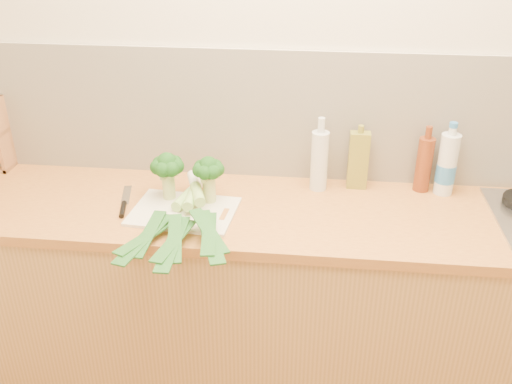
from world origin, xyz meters
TOP-DOWN VIEW (x-y plane):
  - room_shell at (0.00, 1.49)m, footprint 3.50×3.50m
  - counter at (0.00, 1.20)m, footprint 3.20×0.62m
  - chopping_board at (-0.43, 1.13)m, footprint 0.41×0.32m
  - broccoli_left at (-0.51, 1.22)m, footprint 0.13×0.13m
  - broccoli_right at (-0.34, 1.21)m, footprint 0.12×0.12m
  - leek_front at (-0.46, 1.09)m, footprint 0.20×0.62m
  - leek_mid at (-0.40, 1.08)m, footprint 0.11×0.69m
  - leek_back at (-0.35, 1.08)m, footprint 0.26×0.63m
  - chefs_knife at (-0.67, 1.14)m, footprint 0.08×0.27m
  - oil_tin at (0.23, 1.42)m, footprint 0.08×0.05m
  - glass_bottle at (0.07, 1.39)m, footprint 0.07×0.07m
  - amber_bottle at (0.49, 1.42)m, footprint 0.06×0.06m
  - water_bottle at (0.58, 1.41)m, footprint 0.08×0.08m

SIDE VIEW (x-z plane):
  - counter at x=0.00m, z-range 0.00..0.90m
  - chopping_board at x=-0.43m, z-range 0.90..0.91m
  - chefs_knife at x=-0.67m, z-range 0.90..0.92m
  - leek_front at x=-0.46m, z-range 0.91..0.96m
  - leek_mid at x=-0.40m, z-range 0.93..0.97m
  - leek_back at x=-0.35m, z-range 0.95..0.99m
  - amber_bottle at x=0.49m, z-range 0.88..1.16m
  - water_bottle at x=0.58m, z-range 0.88..1.16m
  - oil_tin at x=0.23m, z-range 0.89..1.16m
  - glass_bottle at x=0.07m, z-range 0.88..1.18m
  - broccoli_right at x=-0.34m, z-range 0.95..1.13m
  - broccoli_left at x=-0.51m, z-range 0.95..1.14m
  - room_shell at x=0.00m, z-range -0.58..2.92m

